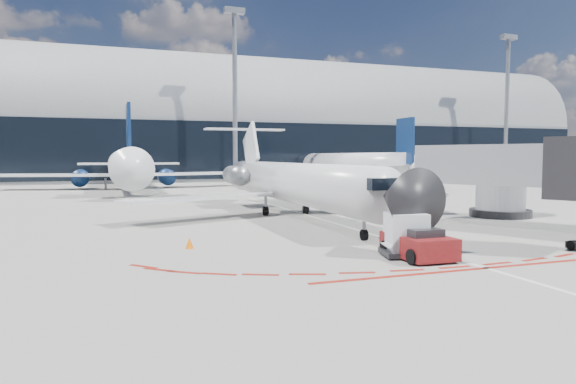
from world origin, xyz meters
name	(u,v)px	position (x,y,z in m)	size (l,w,h in m)	color
ground	(347,227)	(0.00, 0.00, 0.00)	(260.00, 260.00, 0.00)	gray
apron_centerline	(333,223)	(0.00, 2.00, 0.01)	(0.25, 40.00, 0.01)	silver
apron_stop_bar	(486,268)	(0.00, -11.50, 0.01)	(14.00, 0.25, 0.01)	maroon
terminal_building	(185,131)	(0.00, 64.97, 8.52)	(150.00, 24.15, 24.00)	gray
jet_bridge	(523,175)	(9.79, -3.01, 3.01)	(10.03, 15.20, 4.90)	gray
light_mast_centre	(235,99)	(5.00, 48.00, 12.50)	(0.70, 0.70, 25.00)	gray
light_mast_east	(507,109)	(55.00, 48.00, 12.50)	(0.70, 0.70, 25.00)	gray
regional_jet	(292,182)	(-1.30, 5.73, 2.35)	(22.80, 28.12, 7.04)	silver
pushback_tug	(419,245)	(-1.29, -9.11, 0.55)	(2.12, 4.83, 1.25)	#620E13
uld_container	(406,235)	(-1.58, -8.64, 0.88)	(2.24, 2.03, 1.79)	black
safety_cone_left	(190,243)	(-9.64, -3.87, 0.25)	(0.36, 0.36, 0.51)	#FF6E05
bg_airliner_0	(124,143)	(-10.93, 41.65, 5.76)	(35.60, 37.69, 11.52)	silver
bg_airliner_1	(351,147)	(19.49, 38.86, 5.29)	(32.68, 34.60, 10.57)	silver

